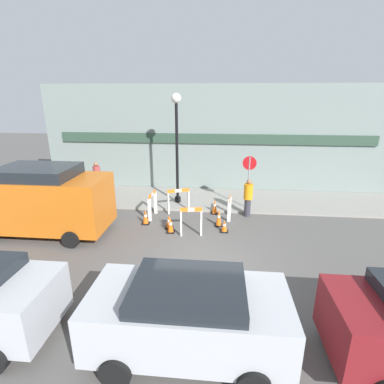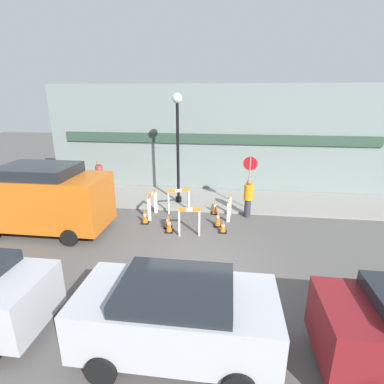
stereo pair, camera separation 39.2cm
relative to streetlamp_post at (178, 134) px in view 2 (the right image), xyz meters
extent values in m
plane|color=#565451|center=(1.57, -5.46, -3.29)|extent=(60.00, 60.00, 0.00)
cube|color=gray|center=(1.57, 0.65, -3.24)|extent=(18.00, 3.21, 0.10)
cube|color=gray|center=(1.57, 2.33, -0.54)|extent=(18.00, 0.12, 5.50)
cube|color=#2D4738|center=(1.57, 2.22, -0.49)|extent=(16.20, 0.10, 0.50)
cylinder|color=black|center=(0.00, 0.00, -3.07)|extent=(0.29, 0.29, 0.24)
cylinder|color=black|center=(0.00, 0.00, -0.92)|extent=(0.13, 0.13, 4.55)
sphere|color=silver|center=(0.00, 0.00, 1.53)|extent=(0.44, 0.44, 0.44)
cylinder|color=gray|center=(3.23, -0.44, -2.03)|extent=(0.06, 0.06, 2.32)
cylinder|color=red|center=(3.23, -0.44, -1.14)|extent=(0.60, 0.10, 0.60)
cube|color=white|center=(-0.79, -1.29, -2.81)|extent=(0.14, 0.07, 0.96)
cube|color=white|center=(-0.86, -2.13, -2.81)|extent=(0.14, 0.07, 0.96)
cube|color=orange|center=(-0.83, -1.71, -2.26)|extent=(0.09, 0.90, 0.15)
cube|color=white|center=(-0.83, -1.71, -2.26)|extent=(0.05, 0.27, 0.14)
cube|color=white|center=(0.60, -3.33, -2.81)|extent=(0.08, 0.14, 0.96)
cube|color=white|center=(1.33, -3.23, -2.81)|extent=(0.08, 0.14, 0.96)
cube|color=orange|center=(0.97, -3.28, -2.26)|extent=(0.79, 0.13, 0.15)
cube|color=white|center=(0.97, -3.28, -2.26)|extent=(0.24, 0.06, 0.14)
cube|color=white|center=(2.39, -1.86, -2.89)|extent=(0.14, 0.07, 0.81)
cube|color=white|center=(2.43, -1.14, -2.89)|extent=(0.14, 0.07, 0.81)
cube|color=orange|center=(2.41, -1.50, -2.41)|extent=(0.07, 0.78, 0.15)
cube|color=white|center=(2.41, -1.50, -2.41)|extent=(0.04, 0.23, 0.14)
cube|color=white|center=(0.61, -0.93, -2.82)|extent=(0.11, 0.14, 0.95)
cube|color=white|center=(-0.23, -1.28, -2.82)|extent=(0.11, 0.14, 0.95)
cube|color=orange|center=(0.19, -1.11, -2.27)|extent=(0.91, 0.39, 0.15)
cube|color=white|center=(0.19, -1.11, -2.27)|extent=(0.28, 0.14, 0.13)
cube|color=black|center=(2.19, -2.85, -3.27)|extent=(0.30, 0.30, 0.04)
cone|color=orange|center=(2.19, -2.85, -3.04)|extent=(0.22, 0.22, 0.43)
cylinder|color=white|center=(2.19, -2.85, -3.01)|extent=(0.13, 0.13, 0.06)
cube|color=black|center=(0.16, -3.09, -3.27)|extent=(0.30, 0.30, 0.04)
cone|color=orange|center=(0.16, -3.09, -2.96)|extent=(0.23, 0.22, 0.58)
cylinder|color=white|center=(0.16, -3.09, -2.93)|extent=(0.13, 0.13, 0.08)
cube|color=black|center=(1.97, -2.32, -3.27)|extent=(0.30, 0.30, 0.04)
cone|color=orange|center=(1.97, -2.32, -2.92)|extent=(0.22, 0.22, 0.66)
cylinder|color=white|center=(1.97, -2.32, -2.89)|extent=(0.13, 0.13, 0.09)
cube|color=black|center=(0.04, -2.74, -3.27)|extent=(0.30, 0.30, 0.04)
cone|color=orange|center=(0.04, -2.74, -3.00)|extent=(0.23, 0.22, 0.52)
cylinder|color=white|center=(0.04, -2.74, -2.97)|extent=(0.13, 0.13, 0.07)
cube|color=black|center=(-0.97, -2.42, -3.27)|extent=(0.30, 0.30, 0.04)
cone|color=orange|center=(-0.97, -2.42, -2.96)|extent=(0.22, 0.22, 0.58)
cylinder|color=white|center=(-0.97, -2.42, -2.94)|extent=(0.13, 0.13, 0.08)
cube|color=black|center=(1.78, -1.06, -3.27)|extent=(0.30, 0.30, 0.04)
cone|color=orange|center=(1.78, -1.06, -2.93)|extent=(0.22, 0.22, 0.65)
cylinder|color=white|center=(1.78, -1.06, -2.90)|extent=(0.13, 0.13, 0.09)
cylinder|color=#33333D|center=(3.18, -1.21, -2.90)|extent=(0.32, 0.32, 0.78)
cylinder|color=orange|center=(3.18, -1.21, -2.19)|extent=(0.44, 0.44, 0.65)
sphere|color=#8E6647|center=(3.18, -1.21, -1.76)|extent=(0.24, 0.24, 0.20)
cylinder|color=#33333D|center=(-4.31, 0.98, -2.81)|extent=(0.31, 0.31, 0.77)
cylinder|color=#A33D3D|center=(-4.31, 0.98, -2.10)|extent=(0.43, 0.43, 0.64)
sphere|color=#8E6647|center=(-4.31, 0.98, -1.67)|extent=(0.26, 0.26, 0.22)
cylinder|color=black|center=(-2.17, -7.64, -2.99)|extent=(0.60, 0.18, 0.60)
cube|color=#B7BABF|center=(1.43, -8.49, -2.46)|extent=(3.92, 1.83, 1.07)
cube|color=#1E2328|center=(1.43, -8.49, -1.93)|extent=(2.15, 1.68, 0.49)
cylinder|color=black|center=(2.64, -7.58, -2.99)|extent=(0.60, 0.18, 0.60)
cylinder|color=black|center=(0.21, -7.58, -2.99)|extent=(0.60, 0.18, 0.60)
cylinder|color=black|center=(0.21, -9.41, -2.99)|extent=(0.60, 0.18, 0.60)
cylinder|color=black|center=(4.84, -7.65, -2.99)|extent=(0.60, 0.18, 0.60)
cube|color=#D16619|center=(-4.52, -3.55, -2.06)|extent=(4.82, 2.07, 1.87)
cube|color=#1E2328|center=(-4.52, -3.55, -1.12)|extent=(2.65, 1.90, 0.78)
cylinder|color=black|center=(-3.03, -2.51, -2.99)|extent=(0.60, 0.18, 0.60)
cylinder|color=black|center=(-3.03, -4.58, -2.99)|extent=(0.60, 0.18, 0.60)
cylinder|color=black|center=(-6.01, -2.51, -2.99)|extent=(0.60, 0.18, 0.60)
camera|label=1|loc=(1.96, -13.30, 1.73)|focal=28.00mm
camera|label=2|loc=(2.35, -13.25, 1.73)|focal=28.00mm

